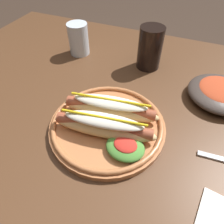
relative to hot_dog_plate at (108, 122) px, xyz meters
name	(u,v)px	position (x,y,z in m)	size (l,w,h in m)	color
ground_plane	(124,208)	(0.05, 0.08, -0.77)	(8.00, 8.00, 0.00)	#3D2D23
dining_table	(133,133)	(0.05, 0.08, -0.11)	(1.47, 1.00, 0.74)	#51331E
hot_dog_plate	(108,122)	(0.00, 0.00, 0.00)	(0.29, 0.29, 0.08)	#B77042
soda_cup	(150,48)	(0.02, 0.31, 0.04)	(0.08, 0.08, 0.14)	black
water_cup	(78,39)	(-0.25, 0.30, 0.03)	(0.07, 0.07, 0.11)	silver
side_bowl	(220,92)	(0.25, 0.23, 0.00)	(0.18, 0.18, 0.05)	#423833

